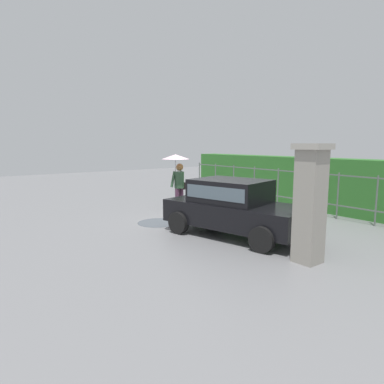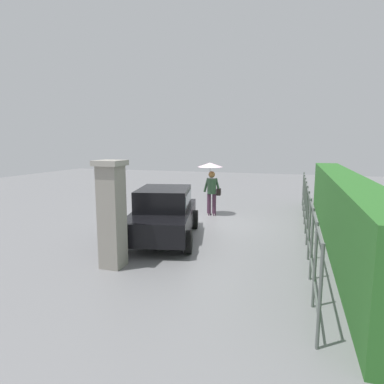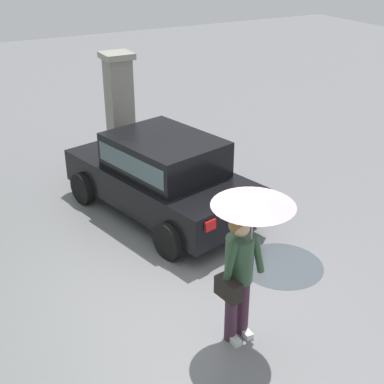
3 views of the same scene
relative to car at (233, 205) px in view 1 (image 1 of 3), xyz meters
The scene contains 7 objects.
ground_plane 2.20m from the car, 158.74° to the left, with size 40.00×40.00×0.00m, color slate.
car is the anchor object (origin of this frame).
pedestrian 3.52m from the car, behind, with size 0.96×0.96×2.04m.
gate_pillar 2.49m from the car, ahead, with size 0.60×0.60×2.42m.
fence_section 4.18m from the car, 106.26° to the left, with size 10.83×0.05×1.50m.
hedge_row 5.10m from the car, 103.28° to the left, with size 11.78×0.90×1.90m, color #2D6B28.
puddle_near 2.66m from the car, 160.03° to the right, with size 1.28×1.28×0.00m, color #4C545B.
Camera 1 is at (8.25, -6.85, 2.42)m, focal length 31.49 mm.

